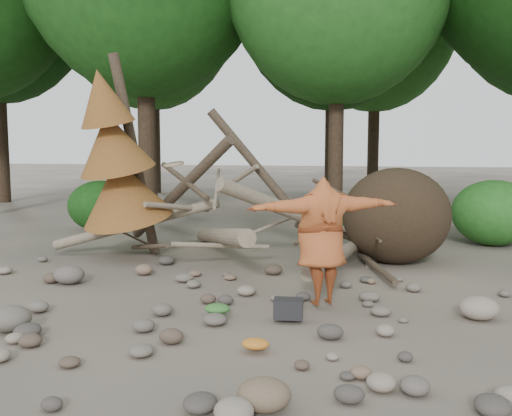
# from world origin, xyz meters

# --- Properties ---
(ground) EXTENTS (120.00, 120.00, 0.00)m
(ground) POSITION_xyz_m (0.00, 0.00, 0.00)
(ground) COLOR #514C44
(ground) RESTS_ON ground
(deadfall_pile) EXTENTS (8.55, 5.24, 3.30)m
(deadfall_pile) POSITION_xyz_m (2.02, 4.24, 0.95)
(deadfall_pile) COLOR #332619
(deadfall_pile) RESTS_ON ground
(dead_conifer) EXTENTS (2.06, 2.16, 4.35)m
(dead_conifer) POSITION_xyz_m (-3.12, 3.37, 2.11)
(dead_conifer) COLOR #4C3F30
(dead_conifer) RESTS_ON ground
(bush_left) EXTENTS (1.80, 1.80, 1.44)m
(bush_left) POSITION_xyz_m (-5.50, 7.20, 0.72)
(bush_left) COLOR #174813
(bush_left) RESTS_ON ground
(bush_mid) EXTENTS (1.40, 1.40, 1.12)m
(bush_mid) POSITION_xyz_m (0.80, 7.80, 0.56)
(bush_mid) COLOR #205C1A
(bush_mid) RESTS_ON ground
(bush_right) EXTENTS (2.00, 2.00, 1.60)m
(bush_right) POSITION_xyz_m (5.00, 7.00, 0.80)
(bush_right) COLOR #286D21
(bush_right) RESTS_ON ground
(frisbee_thrower) EXTENTS (3.44, 1.64, 2.14)m
(frisbee_thrower) POSITION_xyz_m (1.41, 0.67, 1.03)
(frisbee_thrower) COLOR #AD5127
(frisbee_thrower) RESTS_ON ground
(backpack) EXTENTS (0.42, 0.30, 0.27)m
(backpack) POSITION_xyz_m (1.03, -0.08, 0.13)
(backpack) COLOR black
(backpack) RESTS_ON ground
(cloth_green) EXTENTS (0.37, 0.31, 0.14)m
(cloth_green) POSITION_xyz_m (0.00, -0.05, 0.07)
(cloth_green) COLOR #34702C
(cloth_green) RESTS_ON ground
(cloth_orange) EXTENTS (0.33, 0.27, 0.12)m
(cloth_orange) POSITION_xyz_m (0.83, -1.32, 0.06)
(cloth_orange) COLOR #C16F21
(cloth_orange) RESTS_ON ground
(boulder_front_left) EXTENTS (0.57, 0.52, 0.34)m
(boulder_front_left) POSITION_xyz_m (-2.49, -1.22, 0.17)
(boulder_front_left) COLOR #645E54
(boulder_front_left) RESTS_ON ground
(boulder_front_right) EXTENTS (0.50, 0.45, 0.30)m
(boulder_front_right) POSITION_xyz_m (1.21, -2.73, 0.15)
(boulder_front_right) COLOR brown
(boulder_front_right) RESTS_ON ground
(boulder_mid_right) EXTENTS (0.55, 0.50, 0.33)m
(boulder_mid_right) POSITION_xyz_m (3.63, 0.59, 0.17)
(boulder_mid_right) COLOR gray
(boulder_mid_right) RESTS_ON ground
(boulder_mid_left) EXTENTS (0.55, 0.49, 0.33)m
(boulder_mid_left) POSITION_xyz_m (-3.08, 1.29, 0.16)
(boulder_mid_left) COLOR #635A53
(boulder_mid_left) RESTS_ON ground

